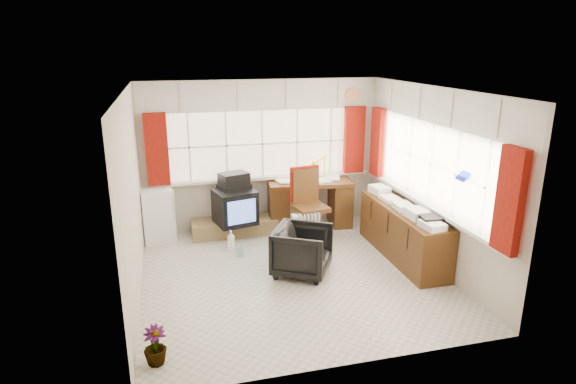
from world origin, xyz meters
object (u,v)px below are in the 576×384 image
(desk_lamp, at_px, (325,162))
(task_chair, at_px, (307,202))
(radiator, at_px, (307,235))
(desk, at_px, (309,200))
(office_chair, at_px, (302,251))
(tv_bench, at_px, (234,227))
(credenza, at_px, (403,232))
(mini_fridge, at_px, (156,214))
(crt_tv, at_px, (235,207))

(desk_lamp, bearing_deg, task_chair, -126.61)
(radiator, bearing_deg, desk, 71.74)
(office_chair, relative_size, tv_bench, 0.53)
(office_chair, height_order, credenza, credenza)
(desk_lamp, bearing_deg, credenza, -68.80)
(desk, xyz_separation_m, tv_bench, (-1.32, -0.08, -0.33))
(tv_bench, bearing_deg, radiator, -41.98)
(desk_lamp, height_order, task_chair, desk_lamp)
(credenza, distance_m, tv_bench, 2.75)
(desk, height_order, mini_fridge, mini_fridge)
(crt_tv, bearing_deg, credenza, -30.72)
(office_chair, relative_size, radiator, 1.29)
(desk_lamp, bearing_deg, radiator, -120.33)
(task_chair, height_order, office_chair, task_chair)
(desk, relative_size, desk_lamp, 3.61)
(mini_fridge, bearing_deg, desk_lamp, 1.79)
(desk, xyz_separation_m, crt_tv, (-1.32, -0.25, 0.07))
(desk, relative_size, task_chair, 1.24)
(desk, relative_size, credenza, 0.74)
(desk_lamp, relative_size, crt_tv, 0.57)
(mini_fridge, bearing_deg, radiator, -23.51)
(desk_lamp, height_order, radiator, desk_lamp)
(radiator, height_order, crt_tv, crt_tv)
(task_chair, distance_m, tv_bench, 1.33)
(credenza, bearing_deg, task_chair, 139.82)
(task_chair, xyz_separation_m, tv_bench, (-1.10, 0.53, -0.51))
(tv_bench, height_order, crt_tv, crt_tv)
(tv_bench, distance_m, crt_tv, 0.43)
(credenza, distance_m, mini_fridge, 3.87)
(crt_tv, bearing_deg, desk, 10.50)
(credenza, height_order, mini_fridge, mini_fridge)
(radiator, bearing_deg, crt_tv, 143.75)
(desk_lamp, bearing_deg, tv_bench, -174.03)
(mini_fridge, bearing_deg, crt_tv, -11.10)
(desk, distance_m, desk_lamp, 0.72)
(desk, distance_m, credenza, 1.87)
(desk_lamp, height_order, mini_fridge, desk_lamp)
(crt_tv, bearing_deg, task_chair, -18.19)
(office_chair, bearing_deg, desk, 10.74)
(office_chair, bearing_deg, mini_fridge, 78.07)
(credenza, height_order, crt_tv, credenza)
(task_chair, distance_m, office_chair, 1.26)
(office_chair, distance_m, crt_tv, 1.68)
(desk, relative_size, mini_fridge, 1.73)
(task_chair, xyz_separation_m, radiator, (-0.11, -0.37, -0.40))
(radiator, bearing_deg, tv_bench, 138.02)
(desk, bearing_deg, credenza, -59.10)
(office_chair, xyz_separation_m, radiator, (0.31, 0.79, -0.10))
(desk_lamp, relative_size, tv_bench, 0.29)
(office_chair, distance_m, radiator, 0.85)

